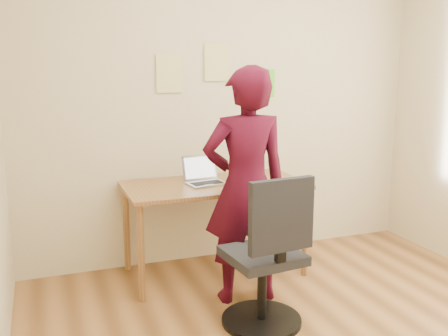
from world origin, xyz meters
name	(u,v)px	position (x,y,z in m)	size (l,w,h in m)	color
room	(346,123)	(0.00, 0.00, 1.35)	(3.58, 3.58, 2.78)	brown
desk	(215,194)	(-0.24, 1.38, 0.65)	(1.40, 0.70, 0.74)	brown
laptop	(204,177)	(-0.31, 1.41, 0.79)	(0.32, 0.29, 0.21)	#B9B9C1
paper_sheet	(255,182)	(0.07, 1.29, 0.74)	(0.21, 0.31, 0.00)	white
phone	(246,187)	(-0.06, 1.17, 0.74)	(0.08, 0.12, 0.01)	black
wall_note_left	(169,74)	(-0.49, 1.74, 1.58)	(0.21, 0.00, 0.30)	#D5CF7F
wall_note_mid	(217,62)	(-0.09, 1.74, 1.67)	(0.21, 0.00, 0.30)	#D5CF7F
wall_note_right	(265,83)	(0.35, 1.74, 1.49)	(0.18, 0.00, 0.24)	#56D530
office_chair	(268,264)	(-0.21, 0.45, 0.43)	(0.52, 0.52, 1.00)	black
person	(245,187)	(-0.19, 0.88, 0.82)	(0.60, 0.39, 1.65)	#3A0817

